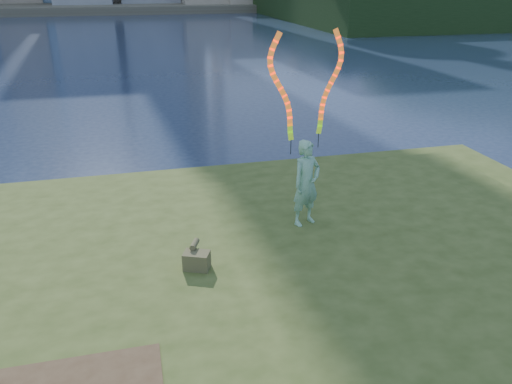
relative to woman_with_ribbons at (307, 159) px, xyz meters
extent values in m
plane|color=#18243C|center=(-2.58, -1.37, -2.19)|extent=(320.00, 320.00, 0.00)
cube|color=#374619|center=(-2.58, -3.37, -1.54)|extent=(14.00, 12.00, 0.30)
cube|color=#474234|center=(-2.58, 93.63, -1.59)|extent=(320.00, 40.00, 1.20)
cube|color=black|center=(52.42, 58.63, -0.19)|extent=(70.00, 42.00, 4.00)
imported|color=#1C7040|center=(0.01, -0.03, -0.50)|extent=(0.76, 0.64, 1.78)
cylinder|color=black|center=(-0.35, -0.04, 0.30)|extent=(0.02, 0.02, 0.30)
cylinder|color=black|center=(0.31, 0.22, 0.30)|extent=(0.02, 0.02, 0.30)
cube|color=brown|center=(-2.40, -1.24, -1.24)|extent=(0.52, 0.44, 0.32)
cylinder|color=brown|center=(-2.40, -1.03, -1.03)|extent=(0.21, 0.31, 0.11)
camera|label=1|loc=(-3.21, -8.76, 3.32)|focal=35.00mm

